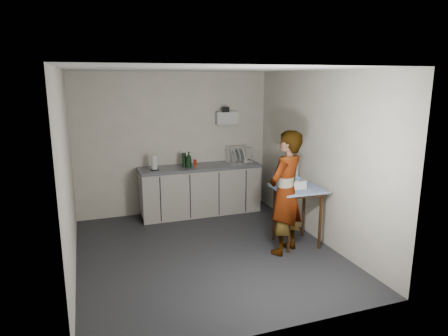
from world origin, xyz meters
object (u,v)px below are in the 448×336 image
object	(u,v)px
kitchen_counter	(200,191)
bakery_box	(293,181)
side_table	(298,195)
dark_bottle	(184,160)
paper_towel	(154,163)
standing_man	(286,193)
soda_can	(195,163)
soap_bottle	(189,160)
dish_rack	(238,159)

from	to	relation	value
kitchen_counter	bakery_box	xyz separation A→B (m)	(0.92, -1.80, 0.56)
kitchen_counter	side_table	size ratio (longest dim) A/B	2.51
dark_bottle	paper_towel	bearing A→B (deg)	-173.98
standing_man	soda_can	world-z (taller)	standing_man
bakery_box	soap_bottle	bearing A→B (deg)	124.74
soap_bottle	dish_rack	world-z (taller)	dish_rack
standing_man	bakery_box	size ratio (longest dim) A/B	4.36
dark_bottle	paper_towel	distance (m)	0.55
standing_man	soda_can	size ratio (longest dim) A/B	14.98
side_table	dish_rack	xyz separation A→B (m)	(-0.21, 1.89, 0.20)
standing_man	soap_bottle	bearing A→B (deg)	-97.73
standing_man	kitchen_counter	bearing A→B (deg)	-104.21
kitchen_counter	soap_bottle	distance (m)	0.67
kitchen_counter	side_table	world-z (taller)	kitchen_counter
soda_can	dark_bottle	size ratio (longest dim) A/B	0.46
side_table	dish_rack	world-z (taller)	dish_rack
soda_can	paper_towel	distance (m)	0.76
soda_can	bakery_box	distance (m)	2.08
soap_bottle	dish_rack	bearing A→B (deg)	6.43
soda_can	dark_bottle	xyz separation A→B (m)	(-0.21, -0.02, 0.07)
kitchen_counter	standing_man	bearing A→B (deg)	-71.83
dark_bottle	soda_can	bearing A→B (deg)	4.29
soap_bottle	side_table	bearing A→B (deg)	-55.70
kitchen_counter	soap_bottle	xyz separation A→B (m)	(-0.23, -0.08, 0.63)
soap_bottle	soda_can	bearing A→B (deg)	35.34
soap_bottle	standing_man	bearing A→B (deg)	-65.35
kitchen_counter	soap_bottle	size ratio (longest dim) A/B	7.73
standing_man	dark_bottle	size ratio (longest dim) A/B	6.88
standing_man	soap_bottle	xyz separation A→B (m)	(-0.90, 1.97, 0.16)
bakery_box	soda_can	bearing A→B (deg)	119.89
dark_bottle	dish_rack	xyz separation A→B (m)	(1.07, 0.03, -0.06)
kitchen_counter	standing_man	xyz separation A→B (m)	(0.67, -2.05, 0.47)
dark_bottle	bakery_box	distance (m)	2.18
kitchen_counter	dark_bottle	xyz separation A→B (m)	(-0.29, 0.01, 0.61)
dish_rack	soda_can	bearing A→B (deg)	-179.25
paper_towel	dish_rack	bearing A→B (deg)	3.00
dish_rack	soap_bottle	bearing A→B (deg)	-173.57
side_table	bakery_box	xyz separation A→B (m)	(-0.06, 0.05, 0.21)
dark_bottle	bakery_box	world-z (taller)	bakery_box
side_table	bakery_box	size ratio (longest dim) A/B	2.18
dark_bottle	bakery_box	bearing A→B (deg)	-56.06
dish_rack	bakery_box	bearing A→B (deg)	-85.41
kitchen_counter	side_table	xyz separation A→B (m)	(0.98, -1.85, 0.35)
kitchen_counter	bakery_box	world-z (taller)	bakery_box
side_table	dark_bottle	distance (m)	2.27
soda_can	standing_man	bearing A→B (deg)	-69.85
dark_bottle	side_table	bearing A→B (deg)	-55.59
soda_can	dark_bottle	world-z (taller)	dark_bottle
soda_can	dish_rack	size ratio (longest dim) A/B	0.27
soda_can	dish_rack	distance (m)	0.86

